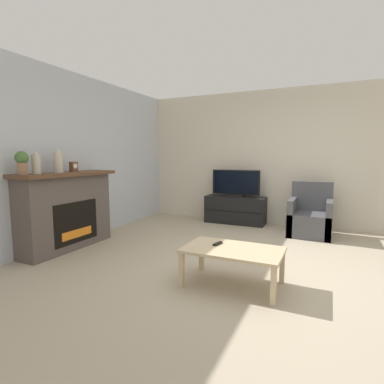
% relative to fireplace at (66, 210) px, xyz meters
% --- Properties ---
extents(ground_plane, '(24.00, 24.00, 0.00)m').
position_rel_fireplace_xyz_m(ground_plane, '(2.69, 0.42, -0.58)').
color(ground_plane, tan).
extents(wall_back, '(12.00, 0.06, 2.70)m').
position_rel_fireplace_xyz_m(wall_back, '(2.69, 3.01, 0.77)').
color(wall_back, beige).
rests_on(wall_back, ground).
extents(wall_left, '(0.06, 12.00, 2.70)m').
position_rel_fireplace_xyz_m(wall_left, '(-0.23, 0.42, 0.77)').
color(wall_left, silver).
rests_on(wall_left, ground).
extents(fireplace, '(0.51, 1.58, 1.15)m').
position_rel_fireplace_xyz_m(fireplace, '(0.00, 0.00, 0.00)').
color(fireplace, '#564C47').
rests_on(fireplace, ground).
extents(mantel_vase_left, '(0.11, 0.11, 0.29)m').
position_rel_fireplace_xyz_m(mantel_vase_left, '(0.02, -0.47, 0.70)').
color(mantel_vase_left, beige).
rests_on(mantel_vase_left, fireplace).
extents(mantel_vase_centre_left, '(0.13, 0.13, 0.33)m').
position_rel_fireplace_xyz_m(mantel_vase_centre_left, '(0.02, -0.12, 0.72)').
color(mantel_vase_centre_left, beige).
rests_on(mantel_vase_centre_left, fireplace).
extents(mantel_clock, '(0.08, 0.11, 0.15)m').
position_rel_fireplace_xyz_m(mantel_clock, '(0.02, 0.16, 0.64)').
color(mantel_clock, brown).
rests_on(mantel_clock, fireplace).
extents(potted_plant, '(0.16, 0.16, 0.30)m').
position_rel_fireplace_xyz_m(potted_plant, '(0.02, -0.67, 0.74)').
color(potted_plant, '#936B4C').
rests_on(potted_plant, fireplace).
extents(tv_stand, '(1.22, 0.44, 0.56)m').
position_rel_fireplace_xyz_m(tv_stand, '(1.79, 2.72, -0.30)').
color(tv_stand, black).
rests_on(tv_stand, ground).
extents(tv, '(1.00, 0.18, 0.55)m').
position_rel_fireplace_xyz_m(tv, '(1.79, 2.72, 0.23)').
color(tv, black).
rests_on(tv, tv_stand).
extents(armchair, '(0.70, 0.76, 0.93)m').
position_rel_fireplace_xyz_m(armchair, '(3.26, 2.39, -0.29)').
color(armchair, '#4C4C51').
rests_on(armchair, ground).
extents(coffee_table, '(1.04, 0.62, 0.41)m').
position_rel_fireplace_xyz_m(coffee_table, '(2.64, -0.20, -0.23)').
color(coffee_table, '#CCB289').
rests_on(coffee_table, ground).
extents(remote, '(0.07, 0.16, 0.02)m').
position_rel_fireplace_xyz_m(remote, '(2.45, -0.14, -0.17)').
color(remote, black).
rests_on(remote, coffee_table).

